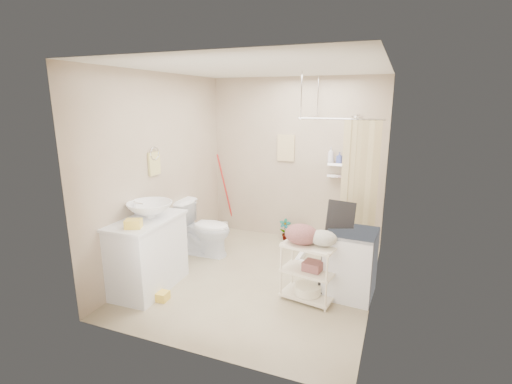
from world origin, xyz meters
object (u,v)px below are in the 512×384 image
Objects in this scene: vanity at (148,254)px; laundry_rack at (309,267)px; washing_machine at (350,263)px; toilet at (204,228)px.

vanity is 1.24× the size of laundry_rack.
laundry_rack is (1.87, 0.44, -0.04)m from vanity.
toilet is at bearing 172.62° from washing_machine.
vanity reaches higher than washing_machine.
washing_machine is at bearing 16.11° from vanity.
laundry_rack is at bearing -142.26° from washing_machine.
vanity is at bearing -156.73° from laundry_rack.
vanity is 1.16m from toilet.
toilet is 1.01× the size of laundry_rack.
laundry_rack is (1.75, -0.72, -0.00)m from toilet.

